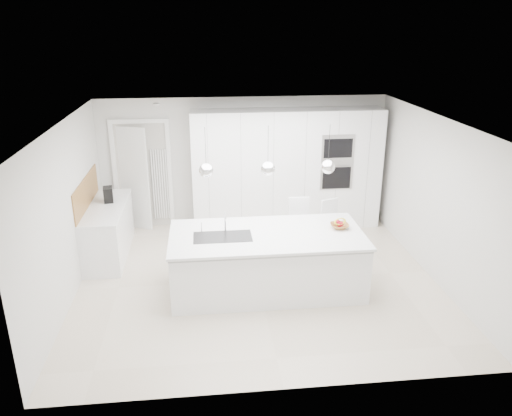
{
  "coord_description": "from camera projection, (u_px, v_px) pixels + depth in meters",
  "views": [
    {
      "loc": [
        -0.79,
        -6.89,
        3.8
      ],
      "look_at": [
        0.0,
        0.3,
        1.1
      ],
      "focal_mm": 35.0,
      "sensor_mm": 36.0,
      "label": 1
    }
  ],
  "objects": [
    {
      "name": "apple_b",
      "position": [
        338.0,
        222.0,
        7.51
      ],
      "size": [
        0.08,
        0.08,
        0.08
      ],
      "primitive_type": "sphere",
      "color": "#A10C1F",
      "rests_on": "fruit_bowl"
    },
    {
      "name": "hallway_door",
      "position": [
        129.0,
        179.0,
        9.51
      ],
      "size": [
        0.76,
        0.38,
        2.0
      ],
      "primitive_type": "cube",
      "rotation": [
        0.0,
        0.0,
        -0.44
      ],
      "color": "white",
      "rests_on": "floor"
    },
    {
      "name": "wall_left",
      "position": [
        67.0,
        213.0,
        7.11
      ],
      "size": [
        0.0,
        5.0,
        5.0
      ],
      "primitive_type": "plane",
      "rotation": [
        1.57,
        0.0,
        1.57
      ],
      "color": "silver",
      "rests_on": "ground"
    },
    {
      "name": "pendant_mid",
      "position": [
        268.0,
        169.0,
        6.9
      ],
      "size": [
        0.2,
        0.2,
        0.2
      ],
      "primitive_type": "sphere",
      "color": "white",
      "rests_on": "ceiling"
    },
    {
      "name": "left_worktop",
      "position": [
        106.0,
        207.0,
        8.39
      ],
      "size": [
        0.62,
        1.82,
        0.04
      ],
      "primitive_type": "cube",
      "color": "white",
      "rests_on": "left_base_cabinets"
    },
    {
      "name": "pendant_left",
      "position": [
        206.0,
        171.0,
        6.81
      ],
      "size": [
        0.2,
        0.2,
        0.2
      ],
      "primitive_type": "sphere",
      "color": "white",
      "rests_on": "ceiling"
    },
    {
      "name": "doorway_frame",
      "position": [
        143.0,
        176.0,
        9.57
      ],
      "size": [
        1.11,
        0.08,
        2.13
      ],
      "primitive_type": null,
      "color": "white",
      "rests_on": "floor"
    },
    {
      "name": "apple_a",
      "position": [
        339.0,
        225.0,
        7.44
      ],
      "size": [
        0.07,
        0.07,
        0.07
      ],
      "primitive_type": "sphere",
      "color": "#A10C1F",
      "rests_on": "fruit_bowl"
    },
    {
      "name": "fruit_bowl",
      "position": [
        339.0,
        226.0,
        7.47
      ],
      "size": [
        0.28,
        0.28,
        0.07
      ],
      "primitive_type": "imported",
      "rotation": [
        0.0,
        0.0,
        -0.02
      ],
      "color": "#A16E33",
      "rests_on": "island_worktop"
    },
    {
      "name": "floor",
      "position": [
        258.0,
        280.0,
        7.83
      ],
      "size": [
        5.5,
        5.5,
        0.0
      ],
      "primitive_type": "plane",
      "color": "beige",
      "rests_on": "ground"
    },
    {
      "name": "espresso_machine",
      "position": [
        108.0,
        195.0,
        8.55
      ],
      "size": [
        0.19,
        0.26,
        0.26
      ],
      "primitive_type": "cube",
      "rotation": [
        0.0,
        0.0,
        0.17
      ],
      "color": "black",
      "rests_on": "left_worktop"
    },
    {
      "name": "oven_stack",
      "position": [
        337.0,
        162.0,
        9.29
      ],
      "size": [
        0.62,
        0.04,
        1.05
      ],
      "primitive_type": null,
      "color": "#A5A5A8",
      "rests_on": "tall_cabinets"
    },
    {
      "name": "radiator",
      "position": [
        160.0,
        185.0,
        9.66
      ],
      "size": [
        0.32,
        0.04,
        1.4
      ],
      "primitive_type": null,
      "color": "white",
      "rests_on": "floor"
    },
    {
      "name": "island_tap",
      "position": [
        225.0,
        222.0,
        7.32
      ],
      "size": [
        0.02,
        0.02,
        0.3
      ],
      "primitive_type": "cylinder",
      "color": "white",
      "rests_on": "island_worktop"
    },
    {
      "name": "island_worktop",
      "position": [
        267.0,
        235.0,
        7.3
      ],
      "size": [
        2.84,
        1.4,
        0.04
      ],
      "primitive_type": "cube",
      "color": "white",
      "rests_on": "island_base"
    },
    {
      "name": "island_base",
      "position": [
        267.0,
        264.0,
        7.41
      ],
      "size": [
        2.8,
        1.2,
        0.86
      ],
      "primitive_type": "cube",
      "color": "white",
      "rests_on": "floor"
    },
    {
      "name": "tall_cabinets",
      "position": [
        287.0,
        170.0,
        9.56
      ],
      "size": [
        3.6,
        0.6,
        2.3
      ],
      "primitive_type": "cube",
      "color": "white",
      "rests_on": "floor"
    },
    {
      "name": "wall_back",
      "position": [
        244.0,
        162.0,
        9.72
      ],
      "size": [
        5.5,
        0.0,
        5.5
      ],
      "primitive_type": "plane",
      "rotation": [
        1.57,
        0.0,
        0.0
      ],
      "color": "silver",
      "rests_on": "ground"
    },
    {
      "name": "pendant_right",
      "position": [
        328.0,
        167.0,
        6.98
      ],
      "size": [
        0.2,
        0.2,
        0.2
      ],
      "primitive_type": "sphere",
      "color": "white",
      "rests_on": "ceiling"
    },
    {
      "name": "bar_stool_left",
      "position": [
        300.0,
        231.0,
        8.27
      ],
      "size": [
        0.38,
        0.51,
        1.09
      ],
      "primitive_type": null,
      "rotation": [
        0.0,
        0.0,
        -0.04
      ],
      "color": "white",
      "rests_on": "floor"
    },
    {
      "name": "left_base_cabinets",
      "position": [
        108.0,
        232.0,
        8.55
      ],
      "size": [
        0.6,
        1.8,
        0.86
      ],
      "primitive_type": "cube",
      "color": "white",
      "rests_on": "floor"
    },
    {
      "name": "bar_stool_right",
      "position": [
        330.0,
        230.0,
        8.41
      ],
      "size": [
        0.47,
        0.55,
        1.01
      ],
      "primitive_type": null,
      "rotation": [
        0.0,
        0.0,
        0.33
      ],
      "color": "white",
      "rests_on": "floor"
    },
    {
      "name": "island_sink",
      "position": [
        223.0,
        242.0,
        7.21
      ],
      "size": [
        0.84,
        0.44,
        0.18
      ],
      "primitive_type": null,
      "color": "#3F3F42",
      "rests_on": "island_worktop"
    },
    {
      "name": "apple_c",
      "position": [
        341.0,
        224.0,
        7.46
      ],
      "size": [
        0.08,
        0.08,
        0.08
      ],
      "primitive_type": "sphere",
      "color": "#A10C1F",
      "rests_on": "fruit_bowl"
    },
    {
      "name": "ceiling",
      "position": [
        258.0,
        122.0,
        6.96
      ],
      "size": [
        5.5,
        5.5,
        0.0
      ],
      "primitive_type": "plane",
      "rotation": [
        3.14,
        0.0,
        0.0
      ],
      "color": "white",
      "rests_on": "wall_back"
    },
    {
      "name": "oak_backsplash",
      "position": [
        86.0,
        193.0,
        8.26
      ],
      "size": [
        0.02,
        1.8,
        0.5
      ],
      "primitive_type": "cube",
      "color": "#A16E33",
      "rests_on": "wall_left"
    },
    {
      "name": "banana_bunch",
      "position": [
        340.0,
        222.0,
        7.42
      ],
      "size": [
        0.24,
        0.17,
        0.21
      ],
      "primitive_type": "torus",
      "rotation": [
        1.22,
        0.0,
        0.35
      ],
      "color": "yellow",
      "rests_on": "fruit_bowl"
    }
  ]
}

